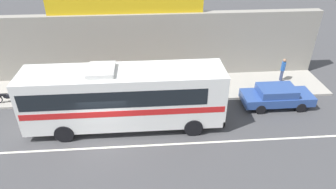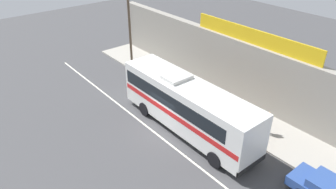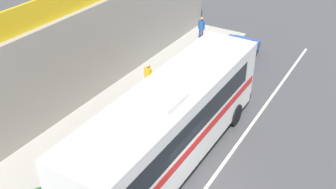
{
  "view_description": "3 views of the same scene",
  "coord_description": "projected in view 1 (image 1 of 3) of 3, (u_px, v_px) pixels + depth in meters",
  "views": [
    {
      "loc": [
        2.39,
        -13.18,
        10.73
      ],
      "look_at": [
        3.55,
        1.74,
        1.62
      ],
      "focal_mm": 32.02,
      "sensor_mm": 36.0,
      "label": 1
    },
    {
      "loc": [
        13.78,
        -10.94,
        12.98
      ],
      "look_at": [
        -1.07,
        1.22,
        1.81
      ],
      "focal_mm": 33.3,
      "sensor_mm": 36.0,
      "label": 2
    },
    {
      "loc": [
        -9.59,
        -5.18,
        10.91
      ],
      "look_at": [
        2.56,
        2.23,
        2.08
      ],
      "focal_mm": 41.7,
      "sensor_mm": 36.0,
      "label": 3
    }
  ],
  "objects": [
    {
      "name": "motorcycle_blue",
      "position": [
        55.0,
        95.0,
        19.54
      ],
      "size": [
        1.88,
        0.56,
        0.94
      ],
      "color": "black",
      "rests_on": "sidewalk_slab"
    },
    {
      "name": "pedestrian_far_left",
      "position": [
        184.0,
        76.0,
        20.53
      ],
      "size": [
        0.3,
        0.48,
        1.69
      ],
      "color": "navy",
      "rests_on": "sidewalk_slab"
    },
    {
      "name": "pedestrian_by_curb",
      "position": [
        283.0,
        68.0,
        21.54
      ],
      "size": [
        0.3,
        0.48,
        1.73
      ],
      "color": "navy",
      "rests_on": "sidewalk_slab"
    },
    {
      "name": "sidewalk_slab",
      "position": [
        114.0,
        90.0,
        21.04
      ],
      "size": [
        30.0,
        3.6,
        0.14
      ],
      "primitive_type": "cube",
      "color": "#A8A399",
      "rests_on": "ground_plane"
    },
    {
      "name": "road_center_stripe",
      "position": [
        105.0,
        148.0,
        15.96
      ],
      "size": [
        30.0,
        0.14,
        0.01
      ],
      "primitive_type": "cube",
      "color": "silver",
      "rests_on": "ground_plane"
    },
    {
      "name": "intercity_bus",
      "position": [
        123.0,
        95.0,
        16.6
      ],
      "size": [
        11.02,
        2.65,
        3.78
      ],
      "color": "white",
      "rests_on": "ground_plane"
    },
    {
      "name": "storefront_facade",
      "position": [
        113.0,
        47.0,
        21.66
      ],
      "size": [
        30.0,
        0.7,
        4.8
      ],
      "primitive_type": "cube",
      "color": "gray",
      "rests_on": "ground_plane"
    },
    {
      "name": "storefront_billboard",
      "position": [
        126.0,
        6.0,
        20.2
      ],
      "size": [
        10.64,
        0.12,
        1.1
      ],
      "primitive_type": "cube",
      "color": "gold",
      "rests_on": "storefront_facade"
    },
    {
      "name": "parked_car",
      "position": [
        277.0,
        96.0,
        19.08
      ],
      "size": [
        4.44,
        1.83,
        1.37
      ],
      "color": "#2D4C93",
      "rests_on": "ground_plane"
    },
    {
      "name": "motorcycle_black",
      "position": [
        6.0,
        97.0,
        19.26
      ],
      "size": [
        1.82,
        0.56,
        0.94
      ],
      "color": "black",
      "rests_on": "sidewalk_slab"
    },
    {
      "name": "ground_plane",
      "position": [
        107.0,
        138.0,
        16.65
      ],
      "size": [
        70.0,
        70.0,
        0.0
      ],
      "primitive_type": "plane",
      "color": "#444447"
    }
  ]
}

